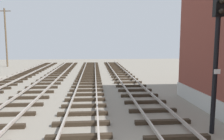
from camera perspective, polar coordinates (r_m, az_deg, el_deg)
signal_mast at (r=9.21m, az=25.79°, el=6.10°), size 0.36×0.40×5.64m
utility_pole_far at (r=36.94m, az=-26.05°, el=7.86°), size 1.80×0.24×8.78m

